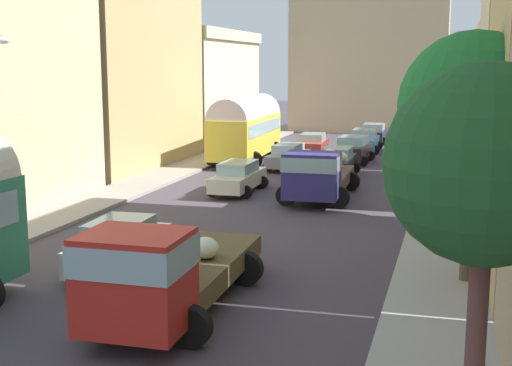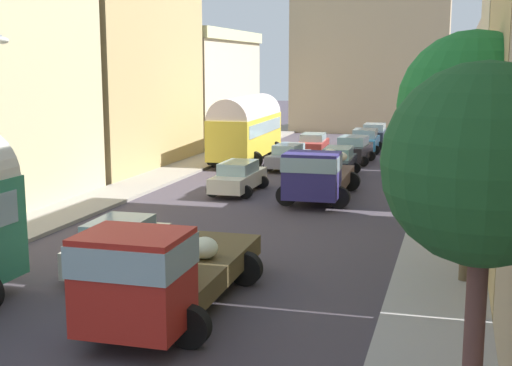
% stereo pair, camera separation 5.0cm
% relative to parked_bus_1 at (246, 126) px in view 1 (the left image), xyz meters
% --- Properties ---
extents(ground_plane, '(154.00, 154.00, 0.00)m').
position_rel_parked_bus_1_xyz_m(ground_plane, '(4.75, -5.87, -2.20)').
color(ground_plane, '#453D47').
extents(sidewalk_left, '(2.50, 70.00, 0.14)m').
position_rel_parked_bus_1_xyz_m(sidewalk_left, '(-2.50, -5.87, -2.13)').
color(sidewalk_left, gray).
rests_on(sidewalk_left, ground).
extents(sidewalk_right, '(2.50, 70.00, 0.14)m').
position_rel_parked_bus_1_xyz_m(sidewalk_right, '(12.00, -5.87, -2.13)').
color(sidewalk_right, '#A9A4A3').
rests_on(sidewalk_right, ground).
extents(building_left_2, '(4.04, 12.72, 11.03)m').
position_rel_parked_bus_1_xyz_m(building_left_2, '(-5.77, -3.78, 3.31)').
color(building_left_2, tan).
rests_on(building_left_2, ground).
extents(building_left_3, '(4.69, 13.03, 8.40)m').
position_rel_parked_bus_1_xyz_m(building_left_3, '(-5.88, 9.46, 2.04)').
color(building_left_3, beige).
rests_on(building_left_3, ground).
extents(building_right_3, '(4.32, 10.13, 8.29)m').
position_rel_parked_bus_1_xyz_m(building_right_3, '(15.41, 4.22, 1.95)').
color(building_right_3, beige).
rests_on(building_right_3, ground).
extents(distant_church, '(13.30, 7.26, 20.39)m').
position_rel_parked_bus_1_xyz_m(distant_church, '(4.75, 21.92, 4.73)').
color(distant_church, tan).
rests_on(distant_church, ground).
extents(parked_bus_1, '(3.50, 8.53, 4.01)m').
position_rel_parked_bus_1_xyz_m(parked_bus_1, '(0.00, 0.00, 0.00)').
color(parked_bus_1, yellow).
rests_on(parked_bus_1, ground).
extents(cargo_truck_0, '(3.13, 7.22, 2.49)m').
position_rel_parked_bus_1_xyz_m(cargo_truck_0, '(5.99, -25.88, -0.95)').
color(cargo_truck_0, red).
rests_on(cargo_truck_0, ground).
extents(cargo_truck_1, '(3.25, 6.95, 2.32)m').
position_rel_parked_bus_1_xyz_m(cargo_truck_1, '(6.62, -10.88, -1.00)').
color(cargo_truck_1, navy).
rests_on(cargo_truck_1, ground).
extents(car_0, '(2.26, 4.41, 1.58)m').
position_rel_parked_bus_1_xyz_m(car_0, '(6.35, -4.12, -1.41)').
color(car_0, black).
rests_on(car_0, ground).
extents(car_1, '(2.47, 4.09, 1.63)m').
position_rel_parked_bus_1_xyz_m(car_1, '(6.35, 1.38, -1.38)').
color(car_1, '#2A2527').
rests_on(car_1, ground).
extents(car_2, '(2.38, 4.08, 1.57)m').
position_rel_parked_bus_1_xyz_m(car_2, '(6.35, 6.88, -1.42)').
color(car_2, '#3791CF').
rests_on(car_2, ground).
extents(car_3, '(2.29, 4.06, 1.49)m').
position_rel_parked_bus_1_xyz_m(car_3, '(6.35, 12.38, -1.44)').
color(car_3, '#1D2531').
rests_on(car_3, ground).
extents(car_4, '(2.36, 4.07, 1.50)m').
position_rel_parked_bus_1_xyz_m(car_4, '(3.14, -22.51, -1.44)').
color(car_4, silver).
rests_on(car_4, ground).
extents(car_5, '(2.15, 4.38, 1.46)m').
position_rel_parked_bus_1_xyz_m(car_5, '(2.67, -9.89, -1.46)').
color(car_5, beige).
rests_on(car_5, ground).
extents(car_6, '(2.27, 4.22, 1.43)m').
position_rel_parked_bus_1_xyz_m(car_6, '(3.19, -2.15, -1.47)').
color(car_6, gray).
rests_on(car_6, ground).
extents(car_7, '(2.37, 4.04, 1.44)m').
position_rel_parked_bus_1_xyz_m(car_7, '(3.32, 4.16, -1.46)').
color(car_7, '#AA3530').
rests_on(car_7, ground).
extents(pedestrian_0, '(0.42, 0.42, 1.76)m').
position_rel_parked_bus_1_xyz_m(pedestrian_0, '(12.70, -20.92, -1.20)').
color(pedestrian_0, '#7A7251').
rests_on(pedestrian_0, ground).
extents(pedestrian_1, '(0.40, 0.40, 1.72)m').
position_rel_parked_bus_1_xyz_m(pedestrian_1, '(12.31, -11.58, -1.21)').
color(pedestrian_1, '#222A4B').
rests_on(pedestrian_1, ground).
extents(roadside_tree_0, '(2.95, 2.95, 5.94)m').
position_rel_parked_bus_1_xyz_m(roadside_tree_0, '(12.65, -29.50, 2.23)').
color(roadside_tree_0, brown).
rests_on(roadside_tree_0, ground).
extents(roadside_tree_1, '(3.92, 3.92, 6.77)m').
position_rel_parked_bus_1_xyz_m(roadside_tree_1, '(12.65, -21.07, 2.59)').
color(roadside_tree_1, brown).
rests_on(roadside_tree_1, ground).
extents(roadside_tree_2, '(3.22, 3.22, 6.34)m').
position_rel_parked_bus_1_xyz_m(roadside_tree_2, '(12.65, -14.07, 2.50)').
color(roadside_tree_2, brown).
rests_on(roadside_tree_2, ground).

